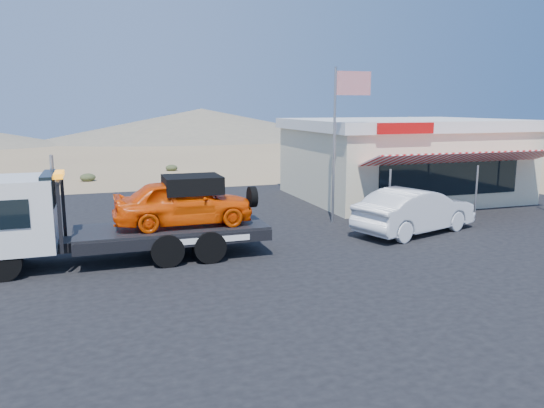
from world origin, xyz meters
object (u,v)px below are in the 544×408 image
Objects in this scene: tow_truck at (119,213)px; white_sedan at (415,211)px; jerky_store at (401,158)px; flagpole at (340,127)px.

tow_truck is 10.33m from white_sedan.
tow_truck is 1.65× the size of white_sedan.
white_sedan is (10.30, 0.29, -0.63)m from tow_truck.
tow_truck is at bearing -152.66° from jerky_store.
flagpole is at bearing -141.21° from jerky_store.
white_sedan is 0.83× the size of flagpole.
jerky_store is 7.36m from flagpole.
flagpole reaches higher than jerky_store.
flagpole is (8.42, 2.76, 2.29)m from tow_truck.
jerky_store reaches higher than tow_truck.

